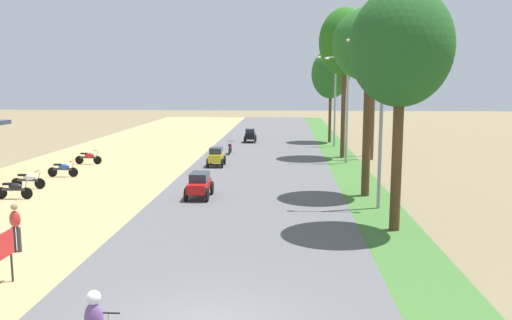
# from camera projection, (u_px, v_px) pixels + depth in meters

# --- Properties ---
(parked_motorbike_fourth) EXTENTS (1.80, 0.54, 0.94)m
(parked_motorbike_fourth) POSITION_uv_depth(u_px,v_px,m) (14.00, 189.00, 25.33)
(parked_motorbike_fourth) COLOR black
(parked_motorbike_fourth) RESTS_ON dirt_shoulder
(parked_motorbike_fifth) EXTENTS (1.80, 0.54, 0.94)m
(parked_motorbike_fifth) POSITION_uv_depth(u_px,v_px,m) (29.00, 179.00, 27.72)
(parked_motorbike_fifth) COLOR black
(parked_motorbike_fifth) RESTS_ON dirt_shoulder
(parked_motorbike_sixth) EXTENTS (1.80, 0.54, 0.94)m
(parked_motorbike_sixth) POSITION_uv_depth(u_px,v_px,m) (63.00, 168.00, 31.15)
(parked_motorbike_sixth) COLOR black
(parked_motorbike_sixth) RESTS_ON dirt_shoulder
(parked_motorbike_seventh) EXTENTS (1.80, 0.54, 0.94)m
(parked_motorbike_seventh) POSITION_uv_depth(u_px,v_px,m) (89.00, 157.00, 35.88)
(parked_motorbike_seventh) COLOR black
(parked_motorbike_seventh) RESTS_ON dirt_shoulder
(street_signboard) EXTENTS (0.06, 1.30, 1.50)m
(street_signboard) POSITION_uv_depth(u_px,v_px,m) (1.00, 251.00, 14.33)
(street_signboard) COLOR #262628
(street_signboard) RESTS_ON dirt_shoulder
(pedestrian_on_shoulder) EXTENTS (0.37, 0.25, 1.62)m
(pedestrian_on_shoulder) POSITION_uv_depth(u_px,v_px,m) (15.00, 225.00, 17.44)
(pedestrian_on_shoulder) COLOR #33333D
(pedestrian_on_shoulder) RESTS_ON dirt_shoulder
(median_tree_nearest) EXTENTS (3.70, 3.70, 8.91)m
(median_tree_nearest) POSITION_uv_depth(u_px,v_px,m) (401.00, 48.00, 19.17)
(median_tree_nearest) COLOR #4C351E
(median_tree_nearest) RESTS_ON median_strip
(median_tree_second) EXTENTS (3.48, 3.48, 8.99)m
(median_tree_second) POSITION_uv_depth(u_px,v_px,m) (369.00, 46.00, 25.12)
(median_tree_second) COLOR #4C351E
(median_tree_second) RESTS_ON median_strip
(median_tree_third) EXTENTS (3.68, 3.68, 10.65)m
(median_tree_third) POSITION_uv_depth(u_px,v_px,m) (345.00, 42.00, 37.84)
(median_tree_third) COLOR #4C351E
(median_tree_third) RESTS_ON median_strip
(median_tree_fourth) EXTENTS (3.45, 3.45, 8.37)m
(median_tree_fourth) POSITION_uv_depth(u_px,v_px,m) (331.00, 74.00, 47.85)
(median_tree_fourth) COLOR #4C351E
(median_tree_fourth) RESTS_ON median_strip
(streetlamp_near) EXTENTS (3.16, 0.20, 7.47)m
(streetlamp_near) POSITION_uv_depth(u_px,v_px,m) (382.00, 110.00, 22.96)
(streetlamp_near) COLOR gray
(streetlamp_near) RESTS_ON median_strip
(streetlamp_mid) EXTENTS (3.16, 0.20, 7.23)m
(streetlamp_mid) POSITION_uv_depth(u_px,v_px,m) (347.00, 101.00, 35.87)
(streetlamp_mid) COLOR gray
(streetlamp_mid) RESTS_ON median_strip
(streetlamp_far) EXTENTS (3.16, 0.20, 7.69)m
(streetlamp_far) POSITION_uv_depth(u_px,v_px,m) (335.00, 94.00, 44.93)
(streetlamp_far) COLOR gray
(streetlamp_far) RESTS_ON median_strip
(utility_pole_near) EXTENTS (1.80, 0.20, 8.11)m
(utility_pole_near) POSITION_uv_depth(u_px,v_px,m) (374.00, 100.00, 37.76)
(utility_pole_near) COLOR brown
(utility_pole_near) RESTS_ON ground
(utility_pole_far) EXTENTS (1.80, 0.20, 9.61)m
(utility_pole_far) POSITION_uv_depth(u_px,v_px,m) (372.00, 89.00, 39.39)
(utility_pole_far) COLOR brown
(utility_pole_far) RESTS_ON ground
(car_sedan_red) EXTENTS (1.10, 2.26, 1.19)m
(car_sedan_red) POSITION_uv_depth(u_px,v_px,m) (199.00, 184.00, 25.55)
(car_sedan_red) COLOR red
(car_sedan_red) RESTS_ON road_strip
(car_hatchback_yellow) EXTENTS (1.04, 2.00, 1.23)m
(car_hatchback_yellow) POSITION_uv_depth(u_px,v_px,m) (216.00, 156.00, 34.94)
(car_hatchback_yellow) COLOR gold
(car_hatchback_yellow) RESTS_ON road_strip
(car_hatchback_black) EXTENTS (1.04, 2.00, 1.23)m
(car_hatchback_black) POSITION_uv_depth(u_px,v_px,m) (250.00, 135.00, 48.46)
(car_hatchback_black) COLOR black
(car_hatchback_black) RESTS_ON road_strip
(motorbike_ahead_second) EXTENTS (0.54, 1.80, 0.94)m
(motorbike_ahead_second) POSITION_uv_depth(u_px,v_px,m) (230.00, 147.00, 40.87)
(motorbike_ahead_second) COLOR black
(motorbike_ahead_second) RESTS_ON road_strip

